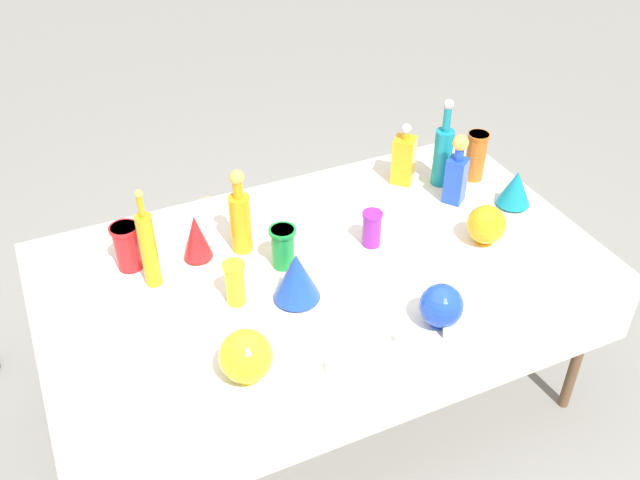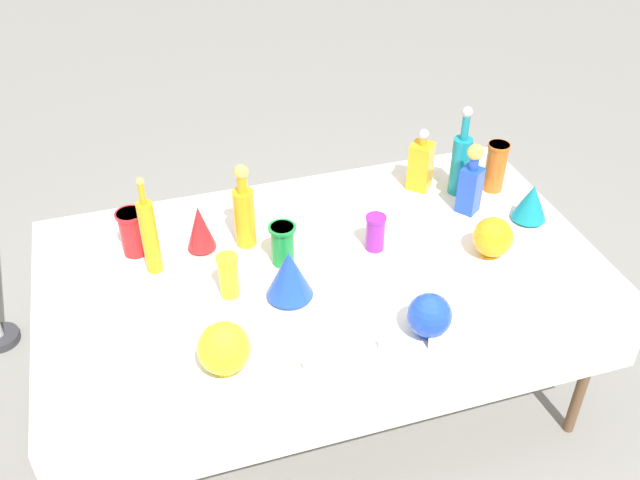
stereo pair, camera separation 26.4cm
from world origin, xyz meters
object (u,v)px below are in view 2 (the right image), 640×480
at_px(fluted_vase_0, 200,228).
at_px(round_bowl_1, 224,348).
at_px(round_bowl_2, 493,237).
at_px(fluted_vase_1, 531,202).
at_px(tall_bottle_1, 149,235).
at_px(cardboard_box_behind_left, 159,266).
at_px(tall_bottle_2, 244,212).
at_px(fluted_vase_2, 289,274).
at_px(cardboard_box_behind_right, 201,240).
at_px(tall_bottle_0, 461,161).
at_px(slender_vase_3, 133,231).
at_px(square_decanter_0, 421,164).
at_px(slender_vase_4, 228,275).
at_px(slender_vase_0, 375,231).
at_px(slender_vase_1, 283,243).
at_px(round_bowl_0, 429,316).
at_px(slender_vase_2, 496,166).
at_px(square_decanter_1, 471,182).

bearing_deg(fluted_vase_0, round_bowl_1, -93.13).
bearing_deg(round_bowl_2, fluted_vase_1, 32.20).
xyz_separation_m(tall_bottle_1, round_bowl_2, (1.24, -0.29, -0.08)).
distance_m(round_bowl_2, cardboard_box_behind_left, 1.78).
xyz_separation_m(round_bowl_1, cardboard_box_behind_left, (-0.12, 1.38, -0.71)).
height_order(tall_bottle_2, fluted_vase_2, tall_bottle_2).
relative_size(cardboard_box_behind_left, cardboard_box_behind_right, 0.93).
xyz_separation_m(tall_bottle_0, cardboard_box_behind_left, (-1.28, 0.66, -0.77)).
xyz_separation_m(tall_bottle_0, slender_vase_3, (-1.37, -0.02, -0.05)).
relative_size(round_bowl_2, cardboard_box_behind_right, 0.27).
bearing_deg(fluted_vase_2, fluted_vase_1, 8.94).
height_order(square_decanter_0, slender_vase_4, square_decanter_0).
relative_size(tall_bottle_2, fluted_vase_2, 1.79).
xyz_separation_m(slender_vase_0, cardboard_box_behind_right, (-0.55, 1.10, -0.71)).
bearing_deg(cardboard_box_behind_right, tall_bottle_0, -38.93).
distance_m(slender_vase_0, slender_vase_1, 0.36).
bearing_deg(round_bowl_0, square_decanter_0, 68.13).
bearing_deg(fluted_vase_1, slender_vase_0, 179.33).
distance_m(slender_vase_4, round_bowl_0, 0.71).
height_order(slender_vase_2, round_bowl_2, slender_vase_2).
bearing_deg(tall_bottle_2, fluted_vase_2, -77.52).
bearing_deg(tall_bottle_1, cardboard_box_behind_left, 87.78).
bearing_deg(tall_bottle_1, slender_vase_3, 114.02).
height_order(slender_vase_0, round_bowl_0, round_bowl_0).
xyz_separation_m(tall_bottle_0, fluted_vase_2, (-0.87, -0.44, -0.05)).
distance_m(slender_vase_0, slender_vase_4, 0.60).
bearing_deg(slender_vase_2, round_bowl_0, -130.91).
height_order(slender_vase_4, fluted_vase_1, slender_vase_4).
height_order(tall_bottle_1, slender_vase_4, tall_bottle_1).
bearing_deg(slender_vase_2, slender_vase_4, -164.36).
distance_m(tall_bottle_0, square_decanter_0, 0.17).
distance_m(square_decanter_1, fluted_vase_2, 0.90).
bearing_deg(tall_bottle_1, round_bowl_2, -13.40).
bearing_deg(fluted_vase_0, slender_vase_1, -31.95).
relative_size(slender_vase_4, round_bowl_0, 1.08).
relative_size(slender_vase_0, fluted_vase_1, 0.91).
bearing_deg(slender_vase_3, round_bowl_2, -18.09).
bearing_deg(slender_vase_0, tall_bottle_2, 158.87).
bearing_deg(slender_vase_4, square_decanter_0, 25.88).
bearing_deg(slender_vase_2, cardboard_box_behind_left, 154.48).
bearing_deg(slender_vase_2, round_bowl_2, -119.17).
bearing_deg(slender_vase_1, round_bowl_0, -54.86).
xyz_separation_m(fluted_vase_0, cardboard_box_behind_right, (0.09, 0.91, -0.73)).
xyz_separation_m(slender_vase_3, fluted_vase_1, (1.55, -0.26, -0.01)).
xyz_separation_m(slender_vase_4, round_bowl_0, (0.59, -0.39, -0.01)).
distance_m(fluted_vase_0, cardboard_box_behind_right, 1.17).
height_order(slender_vase_3, round_bowl_1, slender_vase_3).
relative_size(square_decanter_0, slender_vase_0, 1.92).
relative_size(square_decanter_0, round_bowl_2, 1.75).
distance_m(fluted_vase_2, round_bowl_1, 0.40).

